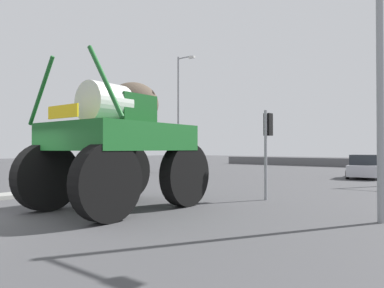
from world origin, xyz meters
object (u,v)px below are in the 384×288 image
Objects in this scene: bare_tree_left at (133,105)px; oversize_sprayer at (118,146)px; traffic_signal_near_left at (113,129)px; streetlight_far_left at (179,109)px; traffic_signal_near_right at (268,135)px; sedan_ahead at (365,167)px.

oversize_sprayer is at bearing -43.62° from bare_tree_left.
traffic_signal_near_left is 0.43× the size of streetlight_far_left.
traffic_signal_near_left is 10.74m from streetlight_far_left.
streetlight_far_left is (-9.95, 14.61, 3.17)m from oversize_sprayer.
bare_tree_left is (-1.81, -3.40, 0.15)m from streetlight_far_left.
streetlight_far_left is at bearing 142.46° from traffic_signal_near_right.
sedan_ahead is 0.61× the size of bare_tree_left.
bare_tree_left is at bearing 130.89° from traffic_signal_near_left.
bare_tree_left reaches higher than traffic_signal_near_left.
sedan_ahead is (3.34, 17.49, -1.28)m from oversize_sprayer.
oversize_sprayer is 17.85m from sedan_ahead.
traffic_signal_near_left is at bearing 50.77° from oversize_sprayer.
traffic_signal_near_left reaches higher than traffic_signal_near_right.
sedan_ahead is 0.45× the size of streetlight_far_left.
oversize_sprayer is 16.59m from bare_tree_left.
bare_tree_left reaches higher than oversize_sprayer.
oversize_sprayer is at bearing 162.12° from sedan_ahead.
sedan_ahead is 1.28× the size of traffic_signal_near_right.
sedan_ahead is at bearing 12.21° from streetlight_far_left.
traffic_signal_near_right is (2.81, 4.81, 0.43)m from oversize_sprayer.
streetlight_far_left is 3.86m from bare_tree_left.
traffic_signal_near_left is at bearing -179.93° from traffic_signal_near_right.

